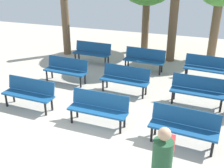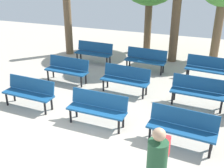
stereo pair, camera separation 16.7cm
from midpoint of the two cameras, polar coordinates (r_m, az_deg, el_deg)
ground_plane at (r=6.56m, az=-8.67°, el=-14.53°), size 24.00×24.00×0.00m
bench_r0_c0 at (r=8.59m, az=-15.97°, el=-1.42°), size 1.63×0.57×0.87m
bench_r0_c1 at (r=7.41m, az=-2.33°, el=-4.70°), size 1.62×0.55×0.87m
bench_r0_c2 at (r=6.82m, az=14.82°, el=-8.30°), size 1.64×0.63×0.87m
bench_r1_c0 at (r=10.12m, az=-8.64°, el=3.17°), size 1.63×0.60×0.87m
bench_r1_c1 at (r=9.19m, az=3.30°, el=1.20°), size 1.63×0.61×0.87m
bench_r1_c2 at (r=8.74m, az=17.72°, el=-1.21°), size 1.63×0.58×0.87m
bench_r2_c0 at (r=11.94m, az=-3.29°, el=6.66°), size 1.62×0.56×0.87m
bench_r2_c1 at (r=11.10m, az=7.34°, el=5.15°), size 1.63×0.59×0.87m
bench_r2_c2 at (r=10.70m, az=19.52°, el=3.19°), size 1.64×0.63×0.87m
tree_1 at (r=13.08m, az=-8.60°, el=12.37°), size 0.34×0.34×2.95m
visitor_with_backpack at (r=4.94m, az=10.18°, el=-15.69°), size 0.36×0.53×1.65m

